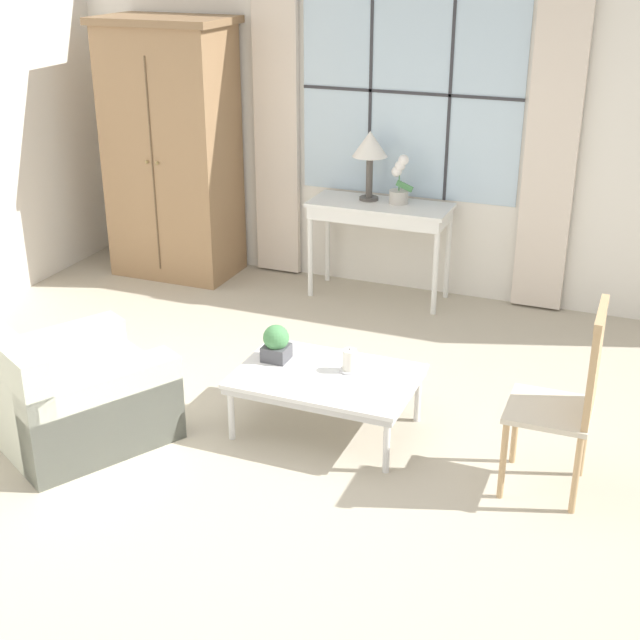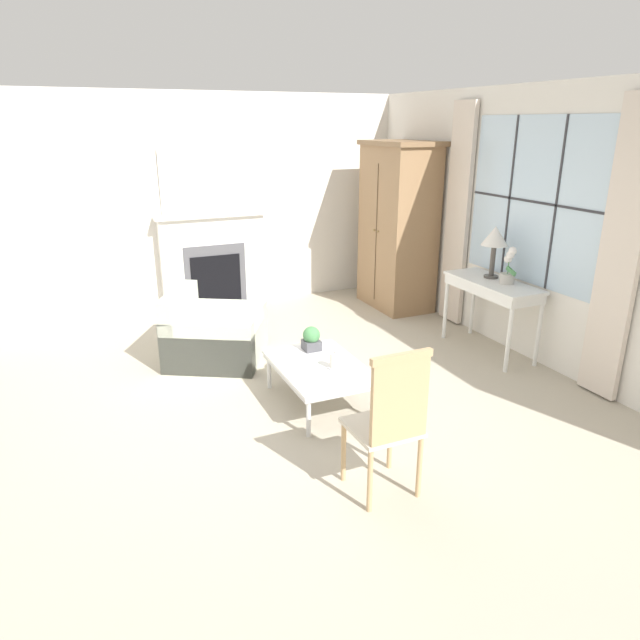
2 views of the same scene
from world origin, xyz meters
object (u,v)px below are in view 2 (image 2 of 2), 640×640
at_px(console_table, 492,289).
at_px(potted_orchid, 509,269).
at_px(coffee_table, 320,369).
at_px(armchair_upholstered, 213,337).
at_px(potted_plant_small, 311,338).
at_px(fireplace, 213,256).
at_px(armoire, 398,226).
at_px(side_chair_wooden, 391,417).
at_px(table_lamp, 495,239).
at_px(pillar_candle, 335,361).

relative_size(console_table, potted_orchid, 2.89).
height_order(console_table, coffee_table, console_table).
height_order(armchair_upholstered, potted_plant_small, armchair_upholstered).
height_order(fireplace, armoire, armoire).
xyz_separation_m(console_table, potted_plant_small, (0.04, -2.15, -0.22)).
bearing_deg(console_table, side_chair_wooden, -51.86).
xyz_separation_m(console_table, armchair_upholstered, (-0.98, -2.85, -0.46)).
relative_size(coffee_table, potted_plant_small, 4.67).
bearing_deg(table_lamp, fireplace, -137.31).
relative_size(table_lamp, side_chair_wooden, 0.52).
bearing_deg(side_chair_wooden, pillar_candle, 170.69).
xyz_separation_m(armchair_upholstered, coffee_table, (1.39, 0.63, 0.08)).
bearing_deg(potted_plant_small, fireplace, -175.17).
bearing_deg(pillar_candle, fireplace, -175.55).
distance_m(armoire, potted_plant_small, 2.88).
relative_size(coffee_table, pillar_candle, 7.01).
bearing_deg(coffee_table, potted_plant_small, 168.62).
height_order(console_table, pillar_candle, console_table).
relative_size(fireplace, console_table, 1.83).
height_order(fireplace, potted_plant_small, fireplace).
distance_m(armoire, console_table, 1.91).
relative_size(fireplace, potted_plant_small, 9.14).
bearing_deg(fireplace, table_lamp, 42.69).
distance_m(table_lamp, potted_plant_small, 2.34).
relative_size(fireplace, side_chair_wooden, 1.93).
distance_m(potted_orchid, potted_plant_small, 2.27).
distance_m(console_table, pillar_candle, 2.21).
xyz_separation_m(armoire, potted_orchid, (2.00, 0.15, -0.14)).
distance_m(armoire, pillar_candle, 3.22).
bearing_deg(armchair_upholstered, pillar_candle, 25.66).
bearing_deg(fireplace, coffee_table, 2.98).
distance_m(console_table, coffee_table, 2.29).
xyz_separation_m(fireplace, armchair_upholstered, (1.80, -0.46, -0.47)).
bearing_deg(side_chair_wooden, armoire, 148.60).
relative_size(potted_orchid, coffee_table, 0.37).
xyz_separation_m(potted_orchid, armchair_upholstered, (-1.11, -2.92, -0.71)).
xyz_separation_m(side_chair_wooden, potted_plant_small, (-1.80, 0.20, -0.12)).
height_order(potted_orchid, coffee_table, potted_orchid).
bearing_deg(pillar_candle, coffee_table, -141.64).
bearing_deg(coffee_table, console_table, 100.39).
xyz_separation_m(armchair_upholstered, pillar_candle, (1.50, 0.72, 0.19)).
bearing_deg(table_lamp, armoire, -175.18).
relative_size(table_lamp, coffee_table, 0.53).
xyz_separation_m(potted_plant_small, pillar_candle, (0.48, 0.02, -0.05)).
bearing_deg(coffee_table, side_chair_wooden, -5.00).
distance_m(armoire, coffee_table, 3.22).
bearing_deg(table_lamp, potted_orchid, -0.00).
xyz_separation_m(fireplace, table_lamp, (2.66, 2.45, 0.52)).
bearing_deg(armoire, coffee_table, -43.23).
bearing_deg(fireplace, potted_orchid, 40.07).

